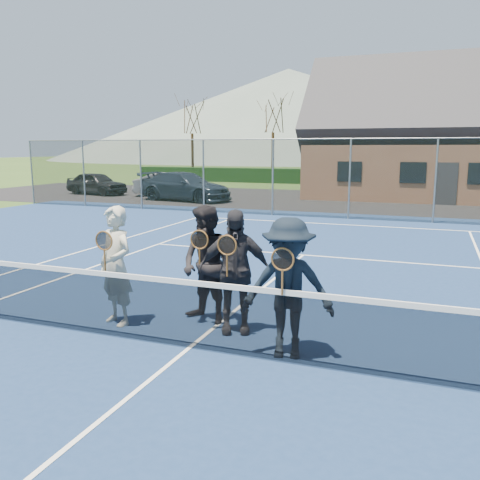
{
  "coord_description": "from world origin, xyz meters",
  "views": [
    {
      "loc": [
        2.9,
        -5.76,
        2.66
      ],
      "look_at": [
        0.16,
        1.5,
        1.25
      ],
      "focal_mm": 38.0,
      "sensor_mm": 36.0,
      "label": 1
    }
  ],
  "objects_px": {
    "car_a": "(96,183)",
    "player_b": "(207,265)",
    "car_b": "(170,185)",
    "player_a": "(116,266)",
    "tennis_net": "(189,311)",
    "player_d": "(288,288)",
    "car_c": "(185,187)",
    "clubhouse": "(459,122)",
    "player_c": "(234,271)"
  },
  "relations": [
    {
      "from": "car_a",
      "to": "player_d",
      "type": "distance_m",
      "value": 24.84
    },
    {
      "from": "clubhouse",
      "to": "player_d",
      "type": "distance_m",
      "value": 24.12
    },
    {
      "from": "car_b",
      "to": "player_a",
      "type": "bearing_deg",
      "value": -174.2
    },
    {
      "from": "clubhouse",
      "to": "player_a",
      "type": "distance_m",
      "value": 24.31
    },
    {
      "from": "car_a",
      "to": "player_b",
      "type": "relative_size",
      "value": 2.12
    },
    {
      "from": "car_a",
      "to": "player_c",
      "type": "distance_m",
      "value": 23.76
    },
    {
      "from": "car_c",
      "to": "player_d",
      "type": "distance_m",
      "value": 20.02
    },
    {
      "from": "player_c",
      "to": "player_d",
      "type": "distance_m",
      "value": 1.13
    },
    {
      "from": "player_c",
      "to": "car_a",
      "type": "bearing_deg",
      "value": 130.91
    },
    {
      "from": "player_b",
      "to": "player_d",
      "type": "distance_m",
      "value": 1.72
    },
    {
      "from": "clubhouse",
      "to": "car_b",
      "type": "bearing_deg",
      "value": -162.95
    },
    {
      "from": "car_b",
      "to": "tennis_net",
      "type": "relative_size",
      "value": 0.34
    },
    {
      "from": "player_a",
      "to": "car_a",
      "type": "bearing_deg",
      "value": 127.03
    },
    {
      "from": "tennis_net",
      "to": "clubhouse",
      "type": "xyz_separation_m",
      "value": [
        4.0,
        24.0,
        3.45
      ]
    },
    {
      "from": "car_a",
      "to": "car_b",
      "type": "relative_size",
      "value": 0.97
    },
    {
      "from": "car_a",
      "to": "car_b",
      "type": "xyz_separation_m",
      "value": [
        4.39,
        0.67,
        -0.0
      ]
    },
    {
      "from": "car_a",
      "to": "car_c",
      "type": "distance_m",
      "value": 6.49
    },
    {
      "from": "tennis_net",
      "to": "clubhouse",
      "type": "relative_size",
      "value": 0.75
    },
    {
      "from": "player_d",
      "to": "player_c",
      "type": "bearing_deg",
      "value": 148.34
    },
    {
      "from": "player_b",
      "to": "player_d",
      "type": "xyz_separation_m",
      "value": [
        1.49,
        -0.84,
        -0.0
      ]
    },
    {
      "from": "tennis_net",
      "to": "player_d",
      "type": "relative_size",
      "value": 6.49
    },
    {
      "from": "clubhouse",
      "to": "player_c",
      "type": "xyz_separation_m",
      "value": [
        -3.67,
        -23.18,
        -3.07
      ]
    },
    {
      "from": "player_b",
      "to": "car_b",
      "type": "bearing_deg",
      "value": 120.06
    },
    {
      "from": "car_a",
      "to": "tennis_net",
      "type": "bearing_deg",
      "value": -130.22
    },
    {
      "from": "player_a",
      "to": "player_c",
      "type": "bearing_deg",
      "value": 9.93
    },
    {
      "from": "car_a",
      "to": "tennis_net",
      "type": "relative_size",
      "value": 0.33
    },
    {
      "from": "player_a",
      "to": "player_b",
      "type": "distance_m",
      "value": 1.37
    },
    {
      "from": "clubhouse",
      "to": "player_b",
      "type": "bearing_deg",
      "value": -100.4
    },
    {
      "from": "clubhouse",
      "to": "player_d",
      "type": "xyz_separation_m",
      "value": [
        -2.71,
        -23.77,
        -3.07
      ]
    },
    {
      "from": "car_c",
      "to": "clubhouse",
      "type": "bearing_deg",
      "value": -52.74
    },
    {
      "from": "car_c",
      "to": "clubhouse",
      "type": "distance_m",
      "value": 14.79
    },
    {
      "from": "car_b",
      "to": "car_c",
      "type": "xyz_separation_m",
      "value": [
        1.97,
        -1.96,
        0.08
      ]
    },
    {
      "from": "player_a",
      "to": "clubhouse",
      "type": "bearing_deg",
      "value": 76.93
    },
    {
      "from": "car_a",
      "to": "player_d",
      "type": "height_order",
      "value": "player_d"
    },
    {
      "from": "player_b",
      "to": "tennis_net",
      "type": "bearing_deg",
      "value": -78.97
    },
    {
      "from": "car_c",
      "to": "tennis_net",
      "type": "bearing_deg",
      "value": -142.69
    },
    {
      "from": "car_b",
      "to": "player_b",
      "type": "xyz_separation_m",
      "value": [
        10.63,
        -18.38,
        0.27
      ]
    },
    {
      "from": "car_b",
      "to": "tennis_net",
      "type": "distance_m",
      "value": 22.26
    },
    {
      "from": "car_c",
      "to": "player_a",
      "type": "relative_size",
      "value": 2.77
    },
    {
      "from": "car_c",
      "to": "player_b",
      "type": "xyz_separation_m",
      "value": [
        8.66,
        -16.41,
        0.2
      ]
    },
    {
      "from": "car_c",
      "to": "player_c",
      "type": "xyz_separation_m",
      "value": [
        9.2,
        -16.66,
        0.2
      ]
    },
    {
      "from": "car_a",
      "to": "player_b",
      "type": "height_order",
      "value": "player_b"
    },
    {
      "from": "car_b",
      "to": "player_d",
      "type": "height_order",
      "value": "player_d"
    },
    {
      "from": "car_b",
      "to": "player_d",
      "type": "bearing_deg",
      "value": -168.31
    },
    {
      "from": "car_a",
      "to": "player_a",
      "type": "xyz_separation_m",
      "value": [
        13.78,
        -18.27,
        0.27
      ]
    },
    {
      "from": "player_c",
      "to": "car_c",
      "type": "bearing_deg",
      "value": 118.89
    },
    {
      "from": "car_c",
      "to": "tennis_net",
      "type": "relative_size",
      "value": 0.43
    },
    {
      "from": "car_b",
      "to": "player_c",
      "type": "relative_size",
      "value": 2.18
    },
    {
      "from": "player_a",
      "to": "player_d",
      "type": "xyz_separation_m",
      "value": [
        2.74,
        -0.28,
        -0.0
      ]
    },
    {
      "from": "car_a",
      "to": "player_b",
      "type": "xyz_separation_m",
      "value": [
        15.02,
        -17.7,
        0.27
      ]
    }
  ]
}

